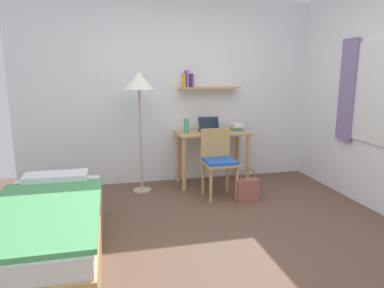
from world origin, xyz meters
TOP-DOWN VIEW (x-y plane):
  - ground_plane at (0.00, 0.00)m, footprint 5.28×5.28m
  - wall_back at (0.00, 2.02)m, footprint 4.40×0.27m
  - bed at (-1.52, 0.09)m, footprint 0.93×1.89m
  - desk at (0.45, 1.70)m, footprint 1.01×0.52m
  - desk_chair at (0.39, 1.22)m, footprint 0.42×0.43m
  - standing_lamp at (-0.56, 1.60)m, footprint 0.40×0.40m
  - laptop at (0.41, 1.72)m, footprint 0.30×0.21m
  - water_bottle at (0.06, 1.65)m, footprint 0.07×0.07m
  - book_stack at (0.81, 1.72)m, footprint 0.17×0.23m
  - handbag at (0.70, 0.96)m, footprint 0.28×0.12m

SIDE VIEW (x-z plane):
  - ground_plane at x=0.00m, z-range 0.00..0.00m
  - handbag at x=0.70m, z-range -0.06..0.36m
  - bed at x=-1.52m, z-range -0.03..0.51m
  - desk_chair at x=0.39m, z-range 0.05..0.92m
  - desk at x=0.45m, z-range 0.22..0.99m
  - laptop at x=0.41m, z-range 0.71..0.91m
  - book_stack at x=0.81m, z-range 0.76..0.86m
  - water_bottle at x=0.06m, z-range 0.76..0.96m
  - wall_back at x=0.00m, z-range 0.00..2.60m
  - standing_lamp at x=-0.56m, z-range 0.60..2.18m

